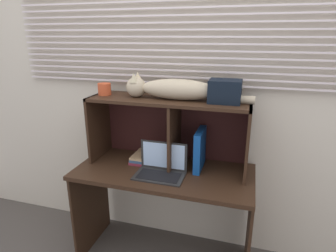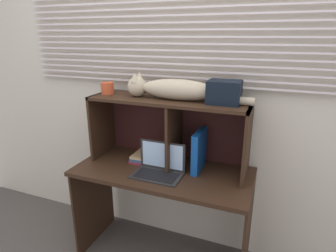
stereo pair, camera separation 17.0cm
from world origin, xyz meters
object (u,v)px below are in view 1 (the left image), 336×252
object	(u,v)px
book_stack	(144,157)
small_basket	(104,89)
laptop	(161,168)
binder_upright	(200,149)
storage_box	(225,91)
cat	(171,89)

from	to	relation	value
book_stack	small_basket	world-z (taller)	small_basket
laptop	small_basket	distance (m)	0.72
laptop	book_stack	bearing A→B (deg)	138.54
binder_upright	storage_box	bearing A→B (deg)	0.00
book_stack	small_basket	distance (m)	0.60
cat	book_stack	bearing A→B (deg)	-179.53
cat	book_stack	world-z (taller)	cat
cat	storage_box	xyz separation A→B (m)	(0.37, 0.00, 0.00)
binder_upright	book_stack	world-z (taller)	binder_upright
small_basket	storage_box	distance (m)	0.89
cat	laptop	world-z (taller)	cat
binder_upright	small_basket	world-z (taller)	small_basket
small_basket	laptop	bearing A→B (deg)	-19.23
binder_upright	book_stack	bearing A→B (deg)	-179.76
book_stack	storage_box	size ratio (longest dim) A/B	1.05
book_stack	binder_upright	bearing A→B (deg)	0.24
binder_upright	small_basket	xyz separation A→B (m)	(-0.73, 0.00, 0.40)
laptop	cat	bearing A→B (deg)	81.23
storage_box	laptop	bearing A→B (deg)	-156.36
small_basket	book_stack	bearing A→B (deg)	-0.34
laptop	storage_box	size ratio (longest dim) A/B	1.62
book_stack	small_basket	size ratio (longest dim) A/B	2.29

